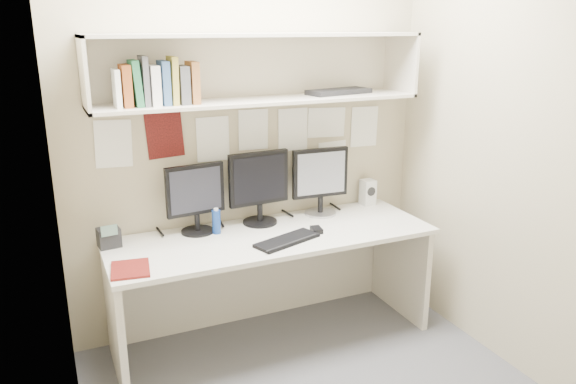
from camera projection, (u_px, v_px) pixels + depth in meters
name	position (u px, v px, depth m)	size (l,w,h in m)	color
wall_back	(250.00, 133.00, 3.60)	(2.40, 0.02, 2.60)	tan
wall_front	(461.00, 235.00, 1.85)	(2.40, 0.02, 2.60)	tan
wall_left	(57.00, 197.00, 2.26)	(0.02, 2.00, 2.60)	tan
wall_right	(509.00, 147.00, 3.19)	(0.02, 2.00, 2.60)	tan
desk	(272.00, 287.00, 3.56)	(2.00, 0.70, 0.73)	beige
overhead_hutch	(257.00, 68.00, 3.36)	(2.00, 0.38, 0.40)	beige
pinned_papers	(251.00, 141.00, 3.61)	(1.92, 0.01, 0.48)	white
monitor_left	(196.00, 195.00, 3.42)	(0.37, 0.20, 0.43)	black
monitor_center	(259.00, 185.00, 3.58)	(0.41, 0.22, 0.47)	black
monitor_right	(320.00, 179.00, 3.75)	(0.39, 0.21, 0.45)	#A5A5AA
keyboard	(287.00, 240.00, 3.32)	(0.41, 0.15, 0.02)	black
mouse	(316.00, 230.00, 3.48)	(0.06, 0.10, 0.03)	black
speaker	(368.00, 192.00, 3.99)	(0.09, 0.10, 0.18)	beige
blue_bottle	(216.00, 221.00, 3.44)	(0.05, 0.05, 0.16)	navy
maroon_notebook	(130.00, 269.00, 2.94)	(0.20, 0.24, 0.01)	#601410
desk_phone	(109.00, 237.00, 3.24)	(0.13, 0.12, 0.15)	black
book_stack	(157.00, 84.00, 3.07)	(0.45, 0.17, 0.27)	white
hutch_tray	(339.00, 92.00, 3.59)	(0.43, 0.16, 0.03)	black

